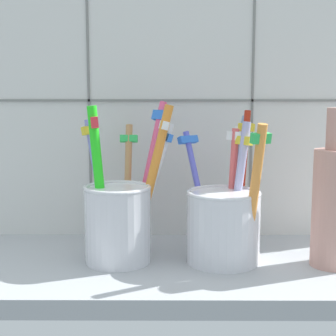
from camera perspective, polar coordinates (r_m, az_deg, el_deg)
counter_slab at (r=58.63cm, az=-0.00°, el=-11.46°), size 64.00×22.00×2.00cm
tile_wall_back at (r=67.18cm, az=0.05°, el=9.73°), size 64.00×2.20×45.00cm
toothbrush_cup_left at (r=57.68cm, az=-5.71°, el=-5.32°), size 11.02×11.19×18.08cm
toothbrush_cup_right at (r=57.63cm, az=6.16°, el=-5.85°), size 9.69×11.20×17.05cm
ceramic_vase at (r=57.93cm, az=18.16°, el=-3.65°), size 4.89×4.89×17.47cm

